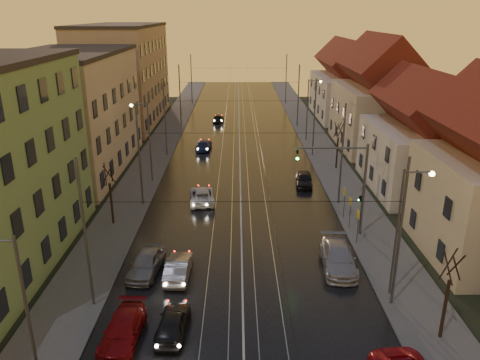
{
  "coord_description": "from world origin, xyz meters",
  "views": [
    {
      "loc": [
        -0.3,
        -14.0,
        16.0
      ],
      "look_at": [
        -0.08,
        22.51,
        2.87
      ],
      "focal_mm": 35.0,
      "sensor_mm": 36.0,
      "label": 1
    }
  ],
  "objects_px": {
    "driving_car_4": "(218,118)",
    "parked_right_1": "(338,257)",
    "parked_left_2": "(123,330)",
    "parked_left_3": "(146,263)",
    "street_lamp_1": "(404,221)",
    "street_lamp_3": "(310,104)",
    "traffic_light_mast": "(351,178)",
    "parked_right_2": "(304,180)",
    "street_lamp_0": "(19,306)",
    "street_lamp_2": "(146,134)",
    "driving_car_2": "(202,195)",
    "driving_car_1": "(178,267)",
    "driving_car_3": "(204,145)",
    "driving_car_0": "(173,323)"
  },
  "relations": [
    {
      "from": "driving_car_4",
      "to": "parked_right_1",
      "type": "bearing_deg",
      "value": 107.03
    },
    {
      "from": "parked_left_2",
      "to": "parked_left_3",
      "type": "distance_m",
      "value": 6.65
    },
    {
      "from": "street_lamp_1",
      "to": "street_lamp_3",
      "type": "xyz_separation_m",
      "value": [
        0.0,
        36.0,
        0.0
      ]
    },
    {
      "from": "traffic_light_mast",
      "to": "parked_right_1",
      "type": "relative_size",
      "value": 1.39
    },
    {
      "from": "street_lamp_3",
      "to": "parked_right_2",
      "type": "xyz_separation_m",
      "value": [
        -2.9,
        -17.24,
        -4.23
      ]
    },
    {
      "from": "street_lamp_1",
      "to": "parked_right_1",
      "type": "bearing_deg",
      "value": 130.37
    },
    {
      "from": "street_lamp_0",
      "to": "street_lamp_2",
      "type": "distance_m",
      "value": 28.0
    },
    {
      "from": "street_lamp_2",
      "to": "parked_left_3",
      "type": "height_order",
      "value": "street_lamp_2"
    },
    {
      "from": "driving_car_2",
      "to": "driving_car_4",
      "type": "distance_m",
      "value": 32.11
    },
    {
      "from": "driving_car_2",
      "to": "driving_car_4",
      "type": "xyz_separation_m",
      "value": [
        0.24,
        32.11,
        -0.02
      ]
    },
    {
      "from": "driving_car_1",
      "to": "parked_right_1",
      "type": "xyz_separation_m",
      "value": [
        10.43,
        1.08,
        0.08
      ]
    },
    {
      "from": "street_lamp_3",
      "to": "driving_car_2",
      "type": "height_order",
      "value": "street_lamp_3"
    },
    {
      "from": "street_lamp_0",
      "to": "parked_right_1",
      "type": "height_order",
      "value": "street_lamp_0"
    },
    {
      "from": "traffic_light_mast",
      "to": "driving_car_3",
      "type": "bearing_deg",
      "value": 117.77
    },
    {
      "from": "driving_car_2",
      "to": "parked_left_3",
      "type": "bearing_deg",
      "value": 70.82
    },
    {
      "from": "driving_car_2",
      "to": "parked_left_2",
      "type": "relative_size",
      "value": 1.04
    },
    {
      "from": "parked_left_2",
      "to": "driving_car_1",
      "type": "bearing_deg",
      "value": 73.77
    },
    {
      "from": "street_lamp_3",
      "to": "driving_car_0",
      "type": "height_order",
      "value": "street_lamp_3"
    },
    {
      "from": "street_lamp_0",
      "to": "driving_car_1",
      "type": "height_order",
      "value": "street_lamp_0"
    },
    {
      "from": "street_lamp_1",
      "to": "parked_left_3",
      "type": "height_order",
      "value": "street_lamp_1"
    },
    {
      "from": "driving_car_1",
      "to": "driving_car_3",
      "type": "height_order",
      "value": "driving_car_1"
    },
    {
      "from": "street_lamp_2",
      "to": "parked_left_2",
      "type": "xyz_separation_m",
      "value": [
        2.9,
        -24.02,
        -4.25
      ]
    },
    {
      "from": "driving_car_3",
      "to": "driving_car_4",
      "type": "xyz_separation_m",
      "value": [
        1.24,
        15.17,
        -0.0
      ]
    },
    {
      "from": "street_lamp_2",
      "to": "driving_car_4",
      "type": "distance_m",
      "value": 27.76
    },
    {
      "from": "driving_car_1",
      "to": "parked_left_3",
      "type": "distance_m",
      "value": 2.18
    },
    {
      "from": "street_lamp_1",
      "to": "parked_right_1",
      "type": "relative_size",
      "value": 1.55
    },
    {
      "from": "street_lamp_3",
      "to": "driving_car_1",
      "type": "distance_m",
      "value": 36.56
    },
    {
      "from": "street_lamp_0",
      "to": "street_lamp_3",
      "type": "bearing_deg",
      "value": 67.52
    },
    {
      "from": "driving_car_3",
      "to": "parked_left_3",
      "type": "distance_m",
      "value": 29.03
    },
    {
      "from": "driving_car_1",
      "to": "parked_left_3",
      "type": "height_order",
      "value": "parked_left_3"
    },
    {
      "from": "traffic_light_mast",
      "to": "driving_car_0",
      "type": "bearing_deg",
      "value": -135.57
    },
    {
      "from": "traffic_light_mast",
      "to": "parked_left_3",
      "type": "xyz_separation_m",
      "value": [
        -14.19,
        -5.37,
        -3.87
      ]
    },
    {
      "from": "driving_car_0",
      "to": "parked_left_3",
      "type": "xyz_separation_m",
      "value": [
        -2.5,
        6.1,
        0.09
      ]
    },
    {
      "from": "street_lamp_3",
      "to": "parked_left_3",
      "type": "relative_size",
      "value": 1.86
    },
    {
      "from": "street_lamp_2",
      "to": "parked_right_2",
      "type": "height_order",
      "value": "street_lamp_2"
    },
    {
      "from": "parked_left_2",
      "to": "parked_right_2",
      "type": "distance_m",
      "value": 25.94
    },
    {
      "from": "parked_right_2",
      "to": "traffic_light_mast",
      "type": "bearing_deg",
      "value": -75.21
    },
    {
      "from": "parked_right_1",
      "to": "driving_car_1",
      "type": "bearing_deg",
      "value": -170.75
    },
    {
      "from": "street_lamp_3",
      "to": "driving_car_0",
      "type": "xyz_separation_m",
      "value": [
        -12.81,
        -39.47,
        -4.24
      ]
    },
    {
      "from": "street_lamp_2",
      "to": "parked_right_1",
      "type": "xyz_separation_m",
      "value": [
        15.46,
        -16.77,
        -4.14
      ]
    },
    {
      "from": "driving_car_0",
      "to": "driving_car_4",
      "type": "xyz_separation_m",
      "value": [
        0.5,
        50.25,
        -0.02
      ]
    },
    {
      "from": "street_lamp_1",
      "to": "parked_right_2",
      "type": "xyz_separation_m",
      "value": [
        -2.9,
        18.76,
        -4.23
      ]
    },
    {
      "from": "driving_car_2",
      "to": "parked_left_2",
      "type": "distance_m",
      "value": 18.9
    },
    {
      "from": "driving_car_1",
      "to": "driving_car_4",
      "type": "height_order",
      "value": "driving_car_1"
    },
    {
      "from": "parked_left_2",
      "to": "parked_right_2",
      "type": "relative_size",
      "value": 1.15
    },
    {
      "from": "parked_right_2",
      "to": "driving_car_4",
      "type": "bearing_deg",
      "value": 113.88
    },
    {
      "from": "driving_car_2",
      "to": "driving_car_3",
      "type": "height_order",
      "value": "driving_car_2"
    },
    {
      "from": "street_lamp_3",
      "to": "parked_left_2",
      "type": "bearing_deg",
      "value": -110.93
    },
    {
      "from": "driving_car_1",
      "to": "parked_left_3",
      "type": "bearing_deg",
      "value": -10.91
    },
    {
      "from": "driving_car_0",
      "to": "parked_right_2",
      "type": "bearing_deg",
      "value": -110.27
    }
  ]
}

